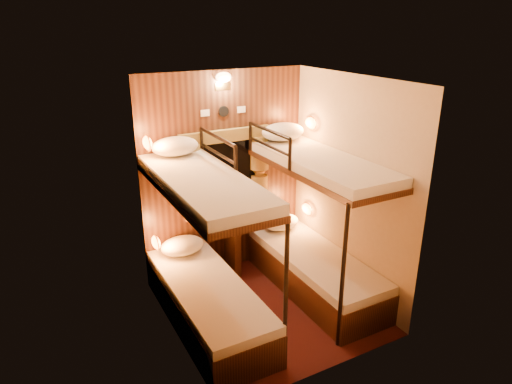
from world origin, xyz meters
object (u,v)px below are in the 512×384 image
bunk_right (315,245)px  bottle_left (230,217)px  table (233,241)px  bunk_left (207,274)px  bottle_right (234,213)px

bunk_right → bottle_left: 1.05m
bunk_right → table: size_ratio=2.90×
bunk_left → bottle_left: size_ratio=8.56×
bottle_left → table: bearing=11.0°
bunk_left → table: bunk_left is taller
bottle_left → bottle_right: (0.08, 0.06, 0.01)m
bottle_right → bunk_left: bearing=-129.8°
table → bottle_left: bottle_left is taller
bottle_left → bottle_right: 0.10m
bunk_left → bottle_left: 1.01m
bunk_right → bottle_right: (-0.60, 0.84, 0.20)m
bunk_left → table: size_ratio=2.90×
bunk_left → bunk_right: bearing=0.0°
bottle_right → table: bearing=-132.1°
bunk_left → table: 1.02m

